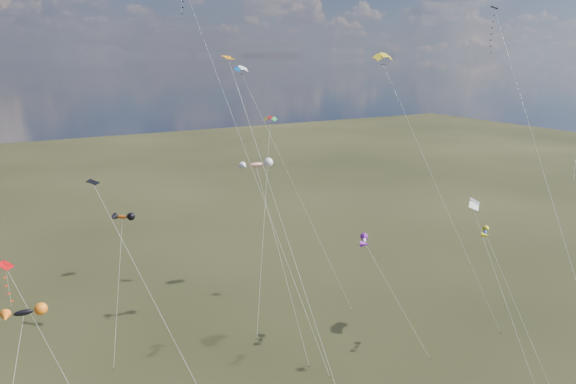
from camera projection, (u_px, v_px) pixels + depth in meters
diamond_black_high at (500, 55)px, 59.88m from camera, size 11.83×28.67×38.95m
diamond_navy_tall at (193, 25)px, 61.79m from camera, size 6.70×25.40×42.88m
diamond_black_mid at (130, 254)px, 44.93m from camera, size 7.94×16.15×22.48m
diamond_red_low at (12, 291)px, 46.45m from camera, size 6.38×9.91×15.28m
diamond_orange_center at (262, 160)px, 49.50m from camera, size 3.78×19.56×33.27m
parafoil_yellow at (384, 56)px, 66.67m from camera, size 7.73×18.18×34.05m
parafoil_blue_white at (243, 70)px, 69.93m from camera, size 9.78×15.90×32.24m
parafoil_striped at (475, 202)px, 58.98m from camera, size 4.98×14.74×17.79m
parafoil_tricolor at (270, 120)px, 69.96m from camera, size 9.33×13.22×25.54m
novelty_black_orange at (23, 313)px, 44.50m from camera, size 5.54×9.78×12.22m
novelty_orange_black at (122, 217)px, 60.73m from camera, size 5.10×9.02×15.32m
novelty_white_purple at (365, 241)px, 57.57m from camera, size 6.22×7.50×13.70m
novelty_redwhite_stripe at (257, 165)px, 61.10m from camera, size 3.53×12.65×21.34m
novelty_blue_yellow at (486, 233)px, 55.47m from camera, size 3.08×9.37×15.21m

